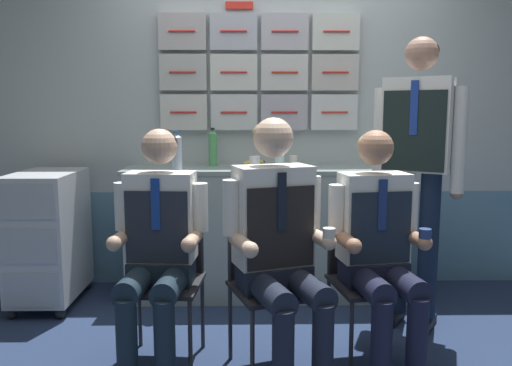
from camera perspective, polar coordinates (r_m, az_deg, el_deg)
name	(u,v)px	position (r m, az deg, el deg)	size (l,w,h in m)	color
galley_bulkhead	(272,142)	(3.93, 1.82, 4.51)	(4.20, 0.14, 2.15)	#B0BABD
galley_counter	(266,231)	(3.74, 1.07, -5.34)	(1.98, 0.53, 0.93)	#92A2A1
service_trolley	(48,234)	(3.81, -22.02, -5.29)	(0.40, 0.65, 0.92)	black
folding_chair_left	(166,263)	(2.85, -9.93, -8.73)	(0.43, 0.43, 0.84)	#2D2D33
crew_member_left	(158,241)	(2.66, -10.84, -6.33)	(0.49, 0.62, 1.24)	black
folding_chair_center	(267,268)	(2.73, 1.27, -9.37)	(0.51, 0.51, 0.84)	#2D2D33
crew_member_center	(279,237)	(2.53, 2.57, -5.96)	(0.55, 0.70, 1.30)	black
folding_chair_right	(366,263)	(2.87, 12.11, -8.69)	(0.46, 0.46, 0.84)	#2D2D33
crew_member_right	(380,242)	(2.68, 13.54, -6.37)	(0.49, 0.63, 1.24)	black
crew_member_standing	(417,155)	(3.26, 17.43, 3.02)	(0.48, 0.40, 1.76)	black
water_bottle_clear	(213,148)	(3.77, -4.81, 3.91)	(0.06, 0.06, 0.28)	#4FA05D
water_bottle_short	(279,150)	(3.57, 2.61, 3.62)	(0.07, 0.07, 0.27)	silver
sparkling_bottle_green	(177,152)	(3.50, -8.76, 3.43)	(0.07, 0.07, 0.26)	silver
paper_cup_blue	(293,161)	(3.64, 4.12, 2.42)	(0.06, 0.06, 0.09)	white
espresso_cup_small	(255,162)	(3.58, -0.16, 2.34)	(0.07, 0.07, 0.09)	white
snack_banana	(254,163)	(3.76, -0.26, 2.24)	(0.17, 0.10, 0.04)	yellow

